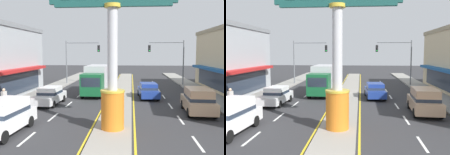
# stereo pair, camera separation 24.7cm
# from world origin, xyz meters

# --- Properties ---
(median_strip) EXTENTS (2.21, 52.00, 0.14)m
(median_strip) POSITION_xyz_m (0.00, 18.00, 0.07)
(median_strip) COLOR gray
(median_strip) RESTS_ON ground
(sidewalk_left) EXTENTS (2.57, 60.00, 0.18)m
(sidewalk_left) POSITION_xyz_m (-8.99, 16.00, 0.09)
(sidewalk_left) COLOR gray
(sidewalk_left) RESTS_ON ground
(sidewalk_right) EXTENTS (2.57, 60.00, 0.18)m
(sidewalk_right) POSITION_xyz_m (8.99, 16.00, 0.09)
(sidewalk_right) COLOR gray
(sidewalk_right) RESTS_ON ground
(lane_markings) EXTENTS (8.95, 52.00, 0.01)m
(lane_markings) POSITION_xyz_m (-0.00, 16.65, 0.00)
(lane_markings) COLOR silver
(lane_markings) RESTS_ON ground
(district_sign) EXTENTS (7.08, 1.40, 8.48)m
(district_sign) POSITION_xyz_m (0.00, 6.46, 4.21)
(district_sign) COLOR orange
(district_sign) RESTS_ON median_strip
(traffic_light_left_side) EXTENTS (4.86, 0.46, 6.20)m
(traffic_light_left_side) POSITION_xyz_m (-6.34, 26.87, 4.25)
(traffic_light_left_side) COLOR slate
(traffic_light_left_side) RESTS_ON ground
(traffic_light_right_side) EXTENTS (4.86, 0.46, 6.20)m
(traffic_light_right_side) POSITION_xyz_m (6.34, 26.69, 4.25)
(traffic_light_right_side) COLOR slate
(traffic_light_right_side) RESTS_ON ground
(sedan_near_right_lane) EXTENTS (1.96, 4.36, 1.53)m
(sedan_near_right_lane) POSITION_xyz_m (-6.05, 13.40, 0.79)
(sedan_near_right_lane) COLOR white
(sedan_near_right_lane) RESTS_ON ground
(box_truck_far_right_lane) EXTENTS (2.37, 6.95, 3.12)m
(box_truck_far_right_lane) POSITION_xyz_m (-2.71, 19.11, 1.69)
(box_truck_far_right_lane) COLOR #14562D
(box_truck_far_right_lane) RESTS_ON ground
(suv_near_left_lane) EXTENTS (2.16, 4.70, 1.90)m
(suv_near_left_lane) POSITION_xyz_m (-6.05, 5.56, 0.98)
(suv_near_left_lane) COLOR white
(suv_near_left_lane) RESTS_ON ground
(sedan_mid_left_lane) EXTENTS (2.03, 4.40, 1.53)m
(sedan_mid_left_lane) POSITION_xyz_m (2.76, 17.10, 0.79)
(sedan_mid_left_lane) COLOR navy
(sedan_mid_left_lane) RESTS_ON ground
(suv_far_left_oncoming) EXTENTS (2.16, 4.70, 1.90)m
(suv_far_left_oncoming) POSITION_xyz_m (6.05, 11.16, 0.98)
(suv_far_left_oncoming) COLOR tan
(suv_far_left_oncoming) RESTS_ON ground
(pedestrian_near_kerb) EXTENTS (0.33, 0.45, 1.69)m
(pedestrian_near_kerb) POSITION_xyz_m (-8.46, 10.14, 1.14)
(pedestrian_near_kerb) COLOR gold
(pedestrian_near_kerb) RESTS_ON sidewalk_left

